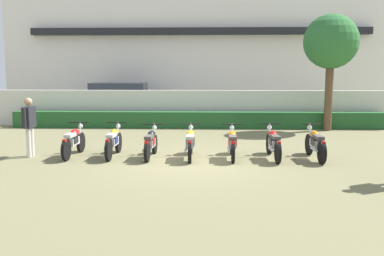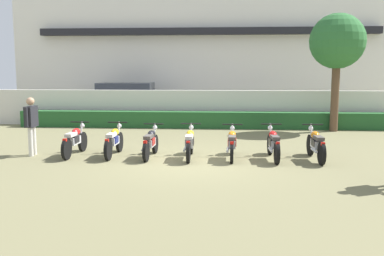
% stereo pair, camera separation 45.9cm
% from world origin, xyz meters
% --- Properties ---
extents(ground, '(60.00, 60.00, 0.00)m').
position_xyz_m(ground, '(0.00, 0.00, 0.00)').
color(ground, olive).
extents(building, '(21.31, 6.50, 8.56)m').
position_xyz_m(building, '(0.00, 14.61, 4.28)').
color(building, white).
rests_on(building, ground).
extents(compound_wall, '(20.24, 0.30, 1.61)m').
position_xyz_m(compound_wall, '(0.00, 7.72, 0.81)').
color(compound_wall, silver).
rests_on(compound_wall, ground).
extents(hedge_row, '(16.19, 0.70, 0.71)m').
position_xyz_m(hedge_row, '(0.00, 7.02, 0.36)').
color(hedge_row, '#235628').
rests_on(hedge_row, ground).
extents(parked_car, '(4.53, 2.14, 1.89)m').
position_xyz_m(parked_car, '(-3.85, 9.67, 0.94)').
color(parked_car, silver).
rests_on(parked_car, ground).
extents(tree_near_inspector, '(2.24, 2.24, 4.81)m').
position_xyz_m(tree_near_inspector, '(5.50, 6.40, 3.63)').
color(tree_near_inspector, brown).
rests_on(tree_near_inspector, ground).
extents(motorcycle_in_row_0, '(0.60, 1.91, 0.96)m').
position_xyz_m(motorcycle_in_row_0, '(-3.48, 0.67, 0.45)').
color(motorcycle_in_row_0, black).
rests_on(motorcycle_in_row_0, ground).
extents(motorcycle_in_row_1, '(0.60, 1.90, 0.97)m').
position_xyz_m(motorcycle_in_row_1, '(-2.30, 0.67, 0.45)').
color(motorcycle_in_row_1, black).
rests_on(motorcycle_in_row_1, ground).
extents(motorcycle_in_row_2, '(0.60, 1.81, 0.94)m').
position_xyz_m(motorcycle_in_row_2, '(-1.18, 0.56, 0.44)').
color(motorcycle_in_row_2, black).
rests_on(motorcycle_in_row_2, ground).
extents(motorcycle_in_row_3, '(0.60, 1.89, 0.96)m').
position_xyz_m(motorcycle_in_row_3, '(-0.03, 0.52, 0.45)').
color(motorcycle_in_row_3, black).
rests_on(motorcycle_in_row_3, ground).
extents(motorcycle_in_row_4, '(0.60, 1.84, 0.95)m').
position_xyz_m(motorcycle_in_row_4, '(1.18, 0.56, 0.44)').
color(motorcycle_in_row_4, black).
rests_on(motorcycle_in_row_4, ground).
extents(motorcycle_in_row_5, '(0.60, 1.95, 0.97)m').
position_xyz_m(motorcycle_in_row_5, '(2.35, 0.55, 0.45)').
color(motorcycle_in_row_5, black).
rests_on(motorcycle_in_row_5, ground).
extents(motorcycle_in_row_6, '(0.60, 1.93, 0.97)m').
position_xyz_m(motorcycle_in_row_6, '(3.53, 0.52, 0.46)').
color(motorcycle_in_row_6, black).
rests_on(motorcycle_in_row_6, ground).
extents(inspector_person, '(0.23, 0.69, 1.73)m').
position_xyz_m(inspector_person, '(-4.74, 0.57, 1.03)').
color(inspector_person, silver).
rests_on(inspector_person, ground).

